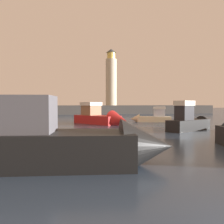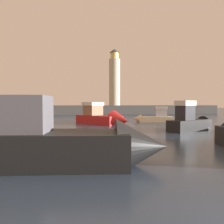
# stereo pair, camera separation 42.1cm
# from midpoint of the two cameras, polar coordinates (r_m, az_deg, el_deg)

# --- Properties ---
(ground_plane) EXTENTS (220.00, 220.00, 0.00)m
(ground_plane) POSITION_cam_midpoint_polar(r_m,az_deg,el_deg) (30.49, -1.57, -2.78)
(ground_plane) COLOR #2D3D51
(breakwater) EXTENTS (67.51, 6.33, 2.21)m
(breakwater) POSITION_cam_midpoint_polar(r_m,az_deg,el_deg) (57.79, -5.44, 0.58)
(breakwater) COLOR #423F3D
(breakwater) RESTS_ON ground_plane
(lighthouse) EXTENTS (2.82, 2.82, 14.56)m
(lighthouse) POSITION_cam_midpoint_polar(r_m,az_deg,el_deg) (58.97, 0.85, 8.40)
(lighthouse) COLOR beige
(lighthouse) RESTS_ON breakwater
(motorboat_0) EXTENTS (6.80, 7.93, 3.39)m
(motorboat_0) POSITION_cam_midpoint_polar(r_m,az_deg,el_deg) (28.53, -1.44, -1.46)
(motorboat_0) COLOR #B21E1E
(motorboat_0) RESTS_ON ground_plane
(motorboat_1) EXTENTS (5.84, 3.05, 2.47)m
(motorboat_1) POSITION_cam_midpoint_polar(r_m,az_deg,el_deg) (32.49, 10.60, -1.36)
(motorboat_1) COLOR beige
(motorboat_1) RESTS_ON ground_plane
(motorboat_2) EXTENTS (6.24, 4.24, 3.05)m
(motorboat_2) POSITION_cam_midpoint_polar(r_m,az_deg,el_deg) (23.26, 20.22, -2.26)
(motorboat_2) COLOR black
(motorboat_2) RESTS_ON ground_plane
(motorboat_3) EXTENTS (2.72, 7.63, 3.14)m
(motorboat_3) POSITION_cam_midpoint_polar(r_m,az_deg,el_deg) (24.16, -25.38, -2.23)
(motorboat_3) COLOR #B21E1E
(motorboat_3) RESTS_ON ground_plane
(motorboat_5) EXTENTS (8.79, 3.41, 3.28)m
(motorboat_5) POSITION_cam_midpoint_polar(r_m,az_deg,el_deg) (9.48, -10.38, -7.52)
(motorboat_5) COLOR black
(motorboat_5) RESTS_ON ground_plane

